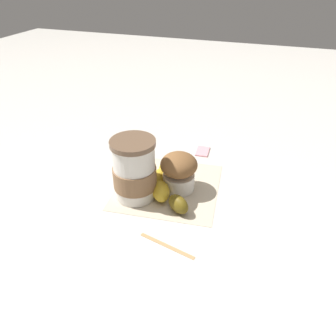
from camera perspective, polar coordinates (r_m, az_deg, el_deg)
The scene contains 7 objects.
ground_plane at distance 0.73m, azimuth 0.00°, elevation -3.25°, with size 3.00×3.00×0.00m, color beige.
paper_napkin at distance 0.73m, azimuth 0.00°, elevation -3.20°, with size 0.22×0.22×0.00m, color beige.
coffee_cup at distance 0.67m, azimuth -5.87°, elevation -0.54°, with size 0.09×0.09×0.13m.
muffin at distance 0.70m, azimuth 1.99°, elevation -0.30°, with size 0.08×0.08×0.09m.
banana at distance 0.70m, azimuth -0.33°, elevation -2.84°, with size 0.18×0.12×0.04m.
sugar_packet at distance 0.86m, azimuth 6.03°, elevation 2.99°, with size 0.05×0.03×0.01m, color pink.
wooden_stirrer at distance 0.59m, azimuth -0.20°, elevation -13.36°, with size 0.11×0.01×0.00m, color tan.
Camera 1 is at (-0.55, -0.19, 0.43)m, focal length 35.00 mm.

